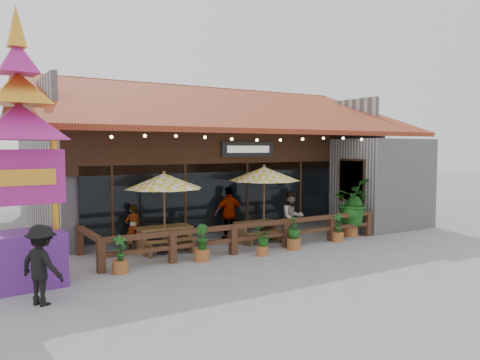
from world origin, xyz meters
TOP-DOWN VIEW (x-y plane):
  - ground at (0.00, 0.00)m, footprint 100.00×100.00m
  - restaurant_building at (0.26, 6.61)m, footprint 15.50×14.73m
  - patio_railing at (-2.25, -0.27)m, footprint 10.00×2.60m
  - umbrella_left at (-4.22, 0.74)m, footprint 2.78×2.78m
  - umbrella_right at (-0.42, 0.87)m, footprint 2.86×2.86m
  - picnic_table_left at (-4.14, 0.96)m, footprint 1.68×1.45m
  - picnic_table_right at (-0.83, 0.75)m, footprint 1.50×1.30m
  - thai_sign_tower at (-8.37, -0.76)m, footprint 2.76×2.76m
  - tropical_plant at (2.73, -0.18)m, footprint 2.01×2.02m
  - diner_a at (-4.94, 1.56)m, footprint 0.58×0.42m
  - diner_b at (0.08, -0.10)m, footprint 0.91×0.74m
  - diner_c at (-1.48, 1.48)m, footprint 1.16×0.62m
  - pedestrian at (-8.21, -2.34)m, footprint 1.11×1.25m
  - planter_a at (-6.09, -0.80)m, footprint 0.41×0.41m
  - planter_b at (-3.68, -0.73)m, footprint 0.43×0.45m
  - planter_c at (-1.82, -1.08)m, footprint 0.69×0.66m
  - planter_d at (-0.48, -0.91)m, footprint 0.58×0.58m
  - planter_e at (1.59, -0.73)m, footprint 0.41×0.43m

SIDE VIEW (x-z plane):
  - ground at x=0.00m, z-range 0.00..0.00m
  - planter_e at x=1.59m, z-range -0.08..0.92m
  - planter_a at x=-6.09m, z-range -0.08..0.92m
  - picnic_table_right at x=-0.83m, z-range 0.12..0.83m
  - planter_b at x=-3.68m, z-range -0.05..1.01m
  - planter_c at x=-1.82m, z-range 0.05..0.93m
  - planter_d at x=-0.48m, z-range -0.02..1.07m
  - picnic_table_left at x=-4.14m, z-range 0.14..0.94m
  - patio_railing at x=-2.25m, z-range 0.15..1.07m
  - diner_a at x=-4.94m, z-range 0.00..1.48m
  - pedestrian at x=-8.21m, z-range 0.00..1.68m
  - diner_b at x=0.08m, z-range 0.00..1.77m
  - diner_c at x=-1.48m, z-range 0.00..1.89m
  - tropical_plant at x=2.73m, z-range 0.15..2.27m
  - restaurant_building at x=0.26m, z-range -0.84..5.25m
  - umbrella_left at x=-4.22m, z-range 0.95..3.51m
  - umbrella_right at x=-0.42m, z-range 0.99..3.66m
  - thai_sign_tower at x=-8.37m, z-range 0.20..7.18m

